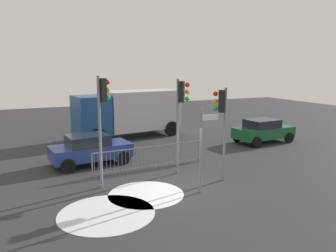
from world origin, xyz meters
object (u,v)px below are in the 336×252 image
(traffic_light_foreground_right, at_px, (221,113))
(delivery_truck, at_px, (129,111))
(car_green_trailing, at_px, (263,130))
(traffic_light_mid_right, at_px, (102,106))
(car_blue_mid, at_px, (90,149))
(traffic_light_mid_left, at_px, (181,105))
(direction_sign_post, at_px, (202,146))

(traffic_light_foreground_right, distance_m, delivery_truck, 10.12)
(traffic_light_foreground_right, xyz_separation_m, car_green_trailing, (6.39, 4.98, -2.08))
(traffic_light_mid_right, distance_m, car_blue_mid, 4.17)
(traffic_light_mid_left, relative_size, traffic_light_foreground_right, 1.08)
(direction_sign_post, distance_m, delivery_truck, 10.95)
(direction_sign_post, relative_size, car_blue_mid, 0.81)
(traffic_light_foreground_right, height_order, traffic_light_mid_right, traffic_light_mid_right)
(traffic_light_mid_left, relative_size, delivery_truck, 0.58)
(direction_sign_post, relative_size, car_green_trailing, 0.82)
(direction_sign_post, bearing_deg, traffic_light_foreground_right, 31.20)
(car_blue_mid, relative_size, delivery_truck, 0.54)
(delivery_truck, bearing_deg, traffic_light_mid_right, 58.95)
(traffic_light_foreground_right, bearing_deg, traffic_light_mid_left, 61.51)
(traffic_light_mid_left, bearing_deg, delivery_truck, -144.46)
(traffic_light_mid_right, bearing_deg, delivery_truck, 136.10)
(traffic_light_mid_right, bearing_deg, direction_sign_post, 36.29)
(traffic_light_mid_right, xyz_separation_m, delivery_truck, (3.86, 8.81, -1.48))
(traffic_light_foreground_right, distance_m, traffic_light_mid_right, 4.77)
(traffic_light_mid_left, height_order, delivery_truck, traffic_light_mid_left)
(car_green_trailing, bearing_deg, direction_sign_post, -147.11)
(car_green_trailing, height_order, car_blue_mid, same)
(direction_sign_post, height_order, delivery_truck, direction_sign_post)
(direction_sign_post, relative_size, delivery_truck, 0.44)
(traffic_light_mid_left, bearing_deg, car_blue_mid, -94.83)
(traffic_light_mid_left, bearing_deg, traffic_light_foreground_right, 74.69)
(traffic_light_mid_right, height_order, direction_sign_post, traffic_light_mid_right)
(car_green_trailing, relative_size, car_blue_mid, 0.99)
(car_green_trailing, bearing_deg, traffic_light_foreground_right, -146.18)
(delivery_truck, bearing_deg, car_green_trailing, 137.25)
(traffic_light_mid_right, bearing_deg, traffic_light_foreground_right, 54.91)
(traffic_light_foreground_right, relative_size, direction_sign_post, 1.21)
(traffic_light_mid_right, relative_size, delivery_truck, 0.60)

